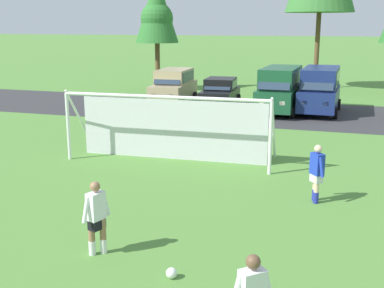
{
  "coord_description": "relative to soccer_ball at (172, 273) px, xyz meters",
  "views": [
    {
      "loc": [
        4.86,
        -0.98,
        4.84
      ],
      "look_at": [
        0.85,
        11.76,
        1.58
      ],
      "focal_mm": 46.01,
      "sensor_mm": 36.0,
      "label": 1
    }
  ],
  "objects": [
    {
      "name": "parked_car_slot_far_left",
      "position": [
        -7.15,
        20.29,
        1.0
      ],
      "size": [
        2.34,
        4.7,
        2.16
      ],
      "color": "tan",
      "rests_on": "ground"
    },
    {
      "name": "parked_car_slot_left",
      "position": [
        -4.17,
        20.17,
        0.77
      ],
      "size": [
        2.24,
        4.31,
        1.72
      ],
      "color": "black",
      "rests_on": "ground"
    },
    {
      "name": "tree_left_edge",
      "position": [
        -10.54,
        26.26,
        5.69
      ],
      "size": [
        3.17,
        3.17,
        8.45
      ],
      "color": "brown",
      "rests_on": "ground"
    },
    {
      "name": "player_midfield_center",
      "position": [
        -1.88,
        0.52,
        0.71
      ],
      "size": [
        0.38,
        0.7,
        1.64
      ],
      "color": "#936B4C",
      "rests_on": "ground"
    },
    {
      "name": "player_defender_far",
      "position": [
        2.39,
        5.24,
        0.71
      ],
      "size": [
        0.46,
        0.68,
        1.64
      ],
      "color": "beige",
      "rests_on": "ground"
    },
    {
      "name": "parked_car_slot_center",
      "position": [
        1.61,
        19.82,
        1.23
      ],
      "size": [
        2.3,
        4.85,
        2.52
      ],
      "color": "navy",
      "rests_on": "ground"
    },
    {
      "name": "soccer_goal",
      "position": [
        -2.93,
        8.08,
        1.18
      ],
      "size": [
        7.5,
        2.27,
        2.57
      ],
      "color": "white",
      "rests_on": "ground"
    },
    {
      "name": "parked_car_slot_center_left",
      "position": [
        -0.52,
        19.32,
        1.23
      ],
      "size": [
        2.33,
        4.87,
        2.52
      ],
      "color": "#194C2D",
      "rests_on": "ground"
    },
    {
      "name": "parking_lot_strip",
      "position": [
        -1.86,
        19.06,
        -0.11
      ],
      "size": [
        52.0,
        8.4,
        0.01
      ],
      "primitive_type": "cube",
      "color": "#333335",
      "rests_on": "ground"
    },
    {
      "name": "soccer_ball",
      "position": [
        0.0,
        0.0,
        0.0
      ],
      "size": [
        0.22,
        0.22,
        0.22
      ],
      "color": "white",
      "rests_on": "ground"
    },
    {
      "name": "ground_plane",
      "position": [
        -1.86,
        7.77,
        -0.11
      ],
      "size": [
        400.0,
        400.0,
        0.0
      ],
      "primitive_type": "plane",
      "color": "#518438"
    }
  ]
}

